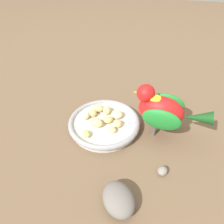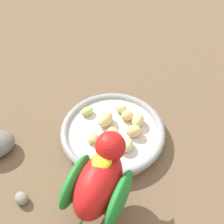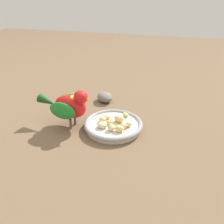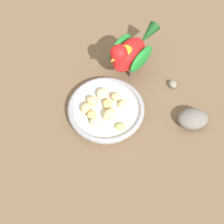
{
  "view_description": "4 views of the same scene",
  "coord_description": "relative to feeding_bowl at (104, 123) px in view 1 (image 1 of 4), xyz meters",
  "views": [
    {
      "loc": [
        -0.13,
        0.43,
        0.42
      ],
      "look_at": [
        -0.0,
        0.01,
        0.06
      ],
      "focal_mm": 31.74,
      "sensor_mm": 36.0,
      "label": 1
    },
    {
      "loc": [
        -0.38,
        -0.1,
        0.55
      ],
      "look_at": [
        0.03,
        0.03,
        0.07
      ],
      "focal_mm": 53.21,
      "sensor_mm": 36.0,
      "label": 2
    },
    {
      "loc": [
        0.21,
        -0.67,
        0.46
      ],
      "look_at": [
        0.01,
        0.03,
        0.06
      ],
      "focal_mm": 36.96,
      "sensor_mm": 36.0,
      "label": 3
    },
    {
      "loc": [
        0.4,
        0.3,
        0.77
      ],
      "look_at": [
        0.03,
        0.05,
        0.04
      ],
      "focal_mm": 51.37,
      "sensor_mm": 36.0,
      "label": 4
    }
  ],
  "objects": [
    {
      "name": "apple_piece_5",
      "position": [
        0.01,
        -0.04,
        0.02
      ],
      "size": [
        0.03,
        0.04,
        0.02
      ],
      "primitive_type": "ellipsoid",
      "rotation": [
        0.0,
        0.0,
        5.0
      ],
      "color": "#E5C67F",
      "rests_on": "feeding_bowl"
    },
    {
      "name": "apple_piece_2",
      "position": [
        0.02,
        0.02,
        0.02
      ],
      "size": [
        0.04,
        0.03,
        0.03
      ],
      "primitive_type": "ellipsoid",
      "rotation": [
        0.0,
        0.0,
        2.97
      ],
      "color": "#E5C67F",
      "rests_on": "feeding_bowl"
    },
    {
      "name": "apple_piece_0",
      "position": [
        -0.01,
        -0.0,
        0.01
      ],
      "size": [
        0.04,
        0.04,
        0.02
      ],
      "primitive_type": "ellipsoid",
      "rotation": [
        0.0,
        0.0,
        0.63
      ],
      "color": "tan",
      "rests_on": "feeding_bowl"
    },
    {
      "name": "apple_piece_7",
      "position": [
        0.06,
        0.0,
        0.02
      ],
      "size": [
        0.03,
        0.03,
        0.02
      ],
      "primitive_type": "ellipsoid",
      "rotation": [
        0.0,
        0.0,
        4.34
      ],
      "color": "beige",
      "rests_on": "feeding_bowl"
    },
    {
      "name": "apple_piece_9",
      "position": [
        0.04,
        -0.02,
        0.02
      ],
      "size": [
        0.04,
        0.03,
        0.02
      ],
      "primitive_type": "ellipsoid",
      "rotation": [
        0.0,
        0.0,
        2.56
      ],
      "color": "tan",
      "rests_on": "feeding_bowl"
    },
    {
      "name": "apple_piece_6",
      "position": [
        -0.03,
        0.03,
        0.01
      ],
      "size": [
        0.03,
        0.03,
        0.02
      ],
      "primitive_type": "ellipsoid",
      "rotation": [
        0.0,
        0.0,
        2.96
      ],
      "color": "#E5C67F",
      "rests_on": "feeding_bowl"
    },
    {
      "name": "apple_piece_3",
      "position": [
        0.03,
        0.07,
        0.01
      ],
      "size": [
        0.03,
        0.03,
        0.02
      ],
      "primitive_type": "ellipsoid",
      "rotation": [
        0.0,
        0.0,
        2.39
      ],
      "color": "#B2CC66",
      "rests_on": "feeding_bowl"
    },
    {
      "name": "ground_plane",
      "position": [
        -0.02,
        -0.02,
        -0.02
      ],
      "size": [
        4.0,
        4.0,
        0.0
      ],
      "primitive_type": "plane",
      "color": "brown"
    },
    {
      "name": "parrot",
      "position": [
        -0.16,
        -0.03,
        0.07
      ],
      "size": [
        0.22,
        0.11,
        0.15
      ],
      "rotation": [
        0.0,
        0.0,
        -0.09
      ],
      "color": "#59544C",
      "rests_on": "ground_plane"
    },
    {
      "name": "rock_large",
      "position": [
        -0.1,
        0.22,
        0.01
      ],
      "size": [
        0.1,
        0.11,
        0.04
      ],
      "primitive_type": "ellipsoid",
      "rotation": [
        0.0,
        0.0,
        2.27
      ],
      "color": "slate",
      "rests_on": "ground_plane"
    },
    {
      "name": "apple_piece_8",
      "position": [
        0.03,
        -0.04,
        0.02
      ],
      "size": [
        0.03,
        0.03,
        0.02
      ],
      "primitive_type": "ellipsoid",
      "rotation": [
        0.0,
        0.0,
        0.04
      ],
      "color": "#E5C67F",
      "rests_on": "feeding_bowl"
    },
    {
      "name": "pebble_0",
      "position": [
        -0.18,
        0.11,
        -0.01
      ],
      "size": [
        0.03,
        0.03,
        0.02
      ],
      "primitive_type": "ellipsoid",
      "rotation": [
        0.0,
        0.0,
        1.09
      ],
      "color": "gray",
      "rests_on": "ground_plane"
    },
    {
      "name": "apple_piece_4",
      "position": [
        -0.04,
        0.01,
        0.02
      ],
      "size": [
        0.03,
        0.04,
        0.02
      ],
      "primitive_type": "ellipsoid",
      "rotation": [
        0.0,
        0.0,
        5.14
      ],
      "color": "#E5C67F",
      "rests_on": "feeding_bowl"
    },
    {
      "name": "apple_piece_1",
      "position": [
        -0.03,
        -0.03,
        0.02
      ],
      "size": [
        0.04,
        0.04,
        0.02
      ],
      "primitive_type": "ellipsoid",
      "rotation": [
        0.0,
        0.0,
        3.38
      ],
      "color": "beige",
      "rests_on": "feeding_bowl"
    },
    {
      "name": "feeding_bowl",
      "position": [
        0.0,
        0.0,
        0.0
      ],
      "size": [
        0.21,
        0.21,
        0.03
      ],
      "color": "beige",
      "rests_on": "ground_plane"
    }
  ]
}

